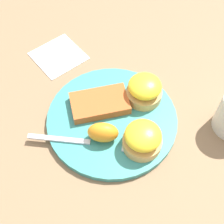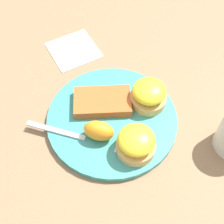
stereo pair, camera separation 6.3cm
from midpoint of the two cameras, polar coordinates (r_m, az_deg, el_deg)
The scene contains 8 objects.
ground_plane at distance 0.66m, azimuth 2.73°, elevation -1.86°, with size 1.10×1.10×0.00m, color #846647.
plate at distance 0.65m, azimuth 2.76°, elevation -1.53°, with size 0.27×0.27×0.01m, color teal.
sandwich_benedict_left at distance 0.59m, azimuth 7.42°, elevation -5.89°, with size 0.08×0.08×0.06m.
sandwich_benedict_right at distance 0.65m, azimuth 9.48°, elevation 2.97°, with size 0.08×0.08×0.06m.
hashbrown_patty at distance 0.65m, azimuth 1.04°, elevation 1.74°, with size 0.12×0.07×0.02m, color #B75626.
orange_wedge at distance 0.60m, azimuth 0.53°, elevation -3.68°, with size 0.06×0.04×0.04m, color orange.
fork at distance 0.61m, azimuth -1.14°, elevation -5.32°, with size 0.17×0.19×0.00m.
napkin at distance 0.79m, azimuth -4.75°, elevation 11.14°, with size 0.11×0.11×0.00m, color white.
Camera 2 is at (-0.18, -0.30, 0.56)m, focal length 50.00 mm.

